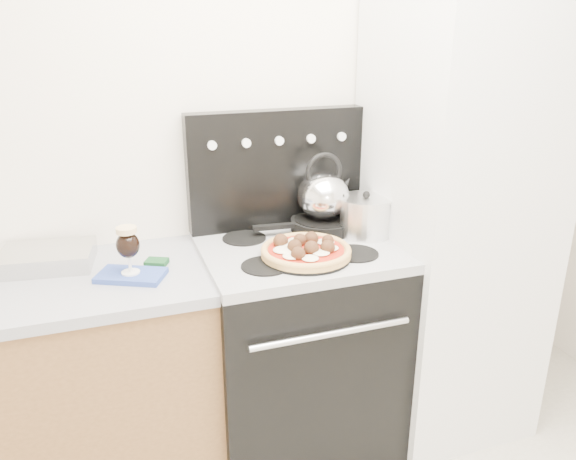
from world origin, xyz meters
name	(u,v)px	position (x,y,z in m)	size (l,w,h in m)	color
room_shell	(396,252)	(0.00, 0.29, 1.25)	(3.52, 3.01, 2.52)	beige
base_cabinet	(15,402)	(-1.02, 1.20, 0.43)	(1.45, 0.60, 0.86)	brown
stove_body	(297,350)	(0.08, 1.18, 0.44)	(0.76, 0.65, 0.88)	black
cooktop	(298,251)	(0.08, 1.18, 0.90)	(0.76, 0.65, 0.04)	#ADADB2
backguard	(276,169)	(0.08, 1.45, 1.17)	(0.76, 0.08, 0.50)	black
fridge	(452,222)	(0.78, 1.15, 0.95)	(0.64, 0.68, 1.90)	silver
foil_sheet	(47,258)	(-0.85, 1.34, 0.93)	(0.33, 0.24, 0.07)	silver
oven_mitt	(131,275)	(-0.57, 1.13, 0.91)	(0.23, 0.13, 0.02)	#3049A4
beer_glass	(128,250)	(-0.57, 1.13, 1.01)	(0.08, 0.08, 0.18)	black
pizza_pan	(306,256)	(0.07, 1.06, 0.93)	(0.34, 0.34, 0.01)	black
pizza	(306,249)	(0.07, 1.06, 0.96)	(0.34, 0.34, 0.05)	tan
skillet	(323,224)	(0.25, 1.32, 0.94)	(0.27, 0.27, 0.05)	black
tea_kettle	(323,192)	(0.25, 1.32, 1.09)	(0.22, 0.22, 0.24)	white
stock_pot	(365,217)	(0.39, 1.21, 1.00)	(0.21, 0.21, 0.15)	white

